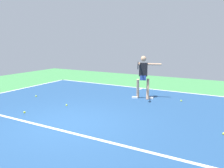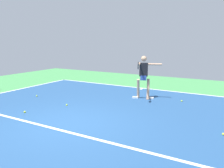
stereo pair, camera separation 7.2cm
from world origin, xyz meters
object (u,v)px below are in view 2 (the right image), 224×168
object	(u,v)px
tennis_player	(144,74)
tennis_ball_centre_court	(182,101)
tennis_ball_by_sideline	(25,112)
tennis_ball_near_service_line	(223,134)
tennis_ball_far_corner	(37,96)
tennis_ball_near_player	(67,105)

from	to	relation	value
tennis_player	tennis_ball_centre_court	world-z (taller)	tennis_player
tennis_ball_centre_court	tennis_ball_by_sideline	world-z (taller)	same
tennis_player	tennis_ball_near_service_line	bearing A→B (deg)	122.76
tennis_ball_far_corner	tennis_ball_by_sideline	xyz separation A→B (m)	(-1.42, 1.79, 0.00)
tennis_player	tennis_ball_centre_court	size ratio (longest dim) A/B	27.26
tennis_ball_by_sideline	tennis_ball_near_service_line	distance (m)	6.05
tennis_ball_centre_court	tennis_ball_near_service_line	distance (m)	3.25
tennis_ball_centre_court	tennis_ball_near_service_line	world-z (taller)	same
tennis_ball_far_corner	tennis_ball_near_player	distance (m)	2.13
tennis_ball_near_service_line	tennis_player	bearing A→B (deg)	-37.88
tennis_ball_far_corner	tennis_ball_near_service_line	xyz separation A→B (m)	(-7.33, 0.52, 0.00)
tennis_ball_near_player	tennis_ball_centre_court	distance (m)	4.50
tennis_ball_far_corner	tennis_ball_by_sideline	size ratio (longest dim) A/B	1.00
tennis_ball_near_player	tennis_ball_centre_court	world-z (taller)	same
tennis_player	tennis_ball_by_sideline	bearing A→B (deg)	34.44
tennis_ball_near_player	tennis_ball_near_service_line	distance (m)	5.25
tennis_ball_near_service_line	tennis_ball_far_corner	bearing A→B (deg)	-4.06
tennis_ball_near_player	tennis_ball_by_sideline	xyz separation A→B (m)	(0.67, 1.34, 0.00)
tennis_ball_far_corner	tennis_ball_by_sideline	bearing A→B (deg)	128.39
tennis_ball_far_corner	tennis_ball_centre_court	distance (m)	6.11
tennis_ball_far_corner	tennis_ball_by_sideline	distance (m)	2.28
tennis_ball_by_sideline	tennis_ball_near_service_line	world-z (taller)	same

